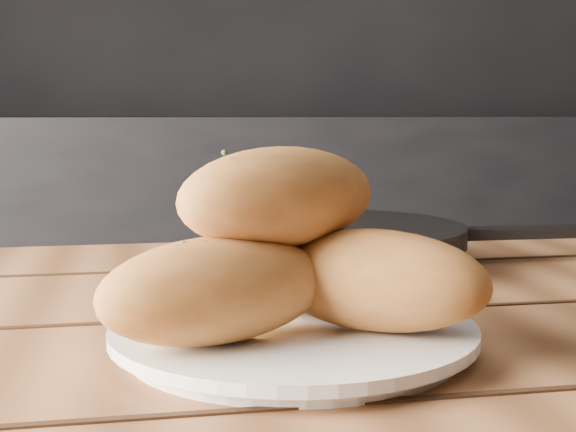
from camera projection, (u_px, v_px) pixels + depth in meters
name	position (u px, v px, depth m)	size (l,w,h in m)	color
counter	(415.00, 277.00, 2.26)	(2.80, 0.60, 0.90)	black
plate	(293.00, 335.00, 0.55)	(0.25, 0.25, 0.02)	white
bread_rolls	(286.00, 257.00, 0.54)	(0.28, 0.23, 0.12)	#B66F32
skillet	(338.00, 245.00, 0.84)	(0.41, 0.27, 0.05)	black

